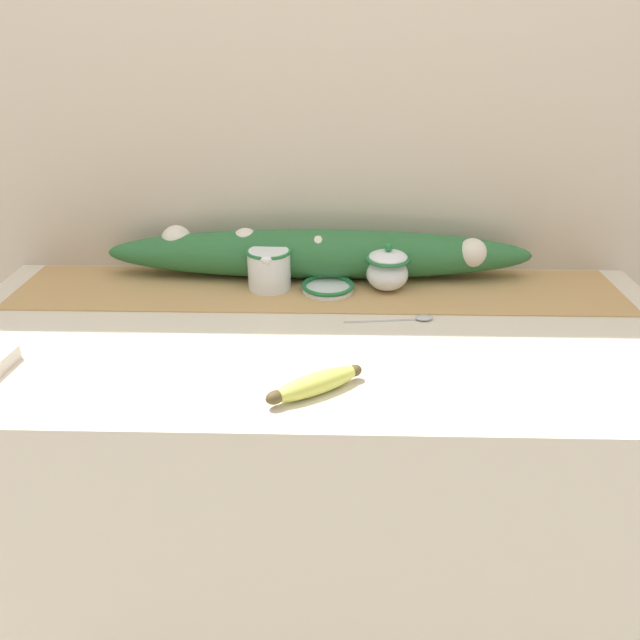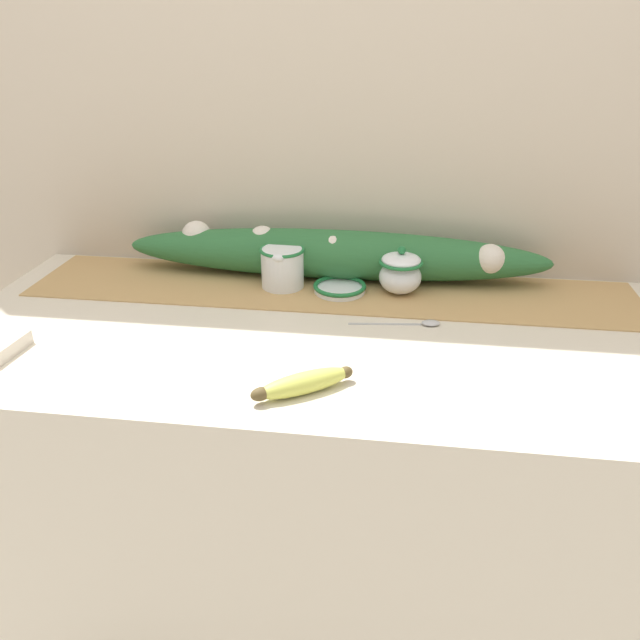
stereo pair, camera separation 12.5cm
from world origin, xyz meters
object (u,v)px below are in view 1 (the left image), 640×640
at_px(small_dish, 328,287).
at_px(spoon, 417,318).
at_px(banana, 315,384).
at_px(cream_pitcher, 269,268).
at_px(sugar_bowl, 387,269).

height_order(small_dish, spoon, small_dish).
height_order(banana, spoon, banana).
bearing_deg(small_dish, banana, -91.93).
xyz_separation_m(cream_pitcher, spoon, (0.34, -0.17, -0.05)).
xyz_separation_m(cream_pitcher, sugar_bowl, (0.28, -0.00, -0.00)).
xyz_separation_m(small_dish, banana, (-0.02, -0.45, 0.01)).
height_order(sugar_bowl, banana, sugar_bowl).
relative_size(sugar_bowl, banana, 0.67).
relative_size(small_dish, spoon, 0.65).
bearing_deg(sugar_bowl, small_dish, -173.85).
bearing_deg(cream_pitcher, sugar_bowl, -0.22).
xyz_separation_m(sugar_bowl, spoon, (0.06, -0.17, -0.05)).
height_order(cream_pitcher, sugar_bowl, sugar_bowl).
relative_size(sugar_bowl, spoon, 0.59).
xyz_separation_m(cream_pitcher, banana, (0.13, -0.47, -0.04)).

